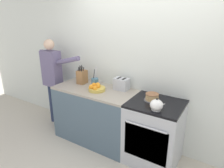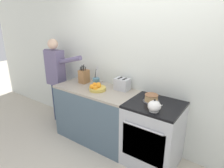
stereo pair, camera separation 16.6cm
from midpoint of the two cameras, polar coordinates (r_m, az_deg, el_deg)
name	(u,v)px [view 2 (the right image)]	position (r m, az deg, el deg)	size (l,w,h in m)	color
ground_plane	(120,164)	(3.09, 3.95, -21.89)	(16.00, 16.00, 0.00)	beige
wall_back	(146,67)	(3.01, 11.21, 4.83)	(8.00, 0.04, 2.60)	silver
counter_cabinet	(96,114)	(3.38, -3.04, -8.52)	(1.32, 0.65, 0.92)	#4C6070
stove_range	(153,134)	(2.94, 13.23, -13.73)	(0.72, 0.68, 0.92)	#B7BABF
layer_cake	(151,98)	(2.76, 12.87, -3.99)	(0.22, 0.22, 0.10)	#4C4C51
tea_kettle	(154,106)	(2.50, 13.92, -6.19)	(0.20, 0.16, 0.16)	white
knife_block	(84,76)	(3.43, -6.63, 2.20)	(0.13, 0.16, 0.32)	olive
utensil_crock	(96,82)	(3.27, -3.09, 0.69)	(0.12, 0.12, 0.33)	#477084
fruit_bowl	(97,88)	(3.09, -2.80, -1.04)	(0.26, 0.26, 0.11)	gold
toaster	(122,84)	(3.11, 4.45, -0.05)	(0.24, 0.16, 0.19)	#B7BABF
person_baker	(56,74)	(3.86, -14.52, 2.70)	(0.93, 0.20, 1.63)	#283351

